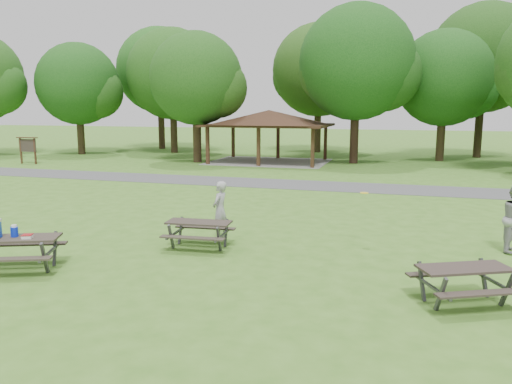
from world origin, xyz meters
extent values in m
plane|color=#3F7220|center=(0.00, 0.00, 0.00)|extent=(160.00, 160.00, 0.00)
cube|color=#49494B|center=(0.00, 14.00, 0.01)|extent=(120.00, 3.20, 0.02)
cube|color=#351F13|center=(-7.70, 21.30, 1.30)|extent=(0.22, 0.22, 2.60)
cube|color=#3A2615|center=(-7.70, 26.70, 1.30)|extent=(0.22, 0.22, 2.60)
cube|color=#352113|center=(-4.00, 21.30, 1.30)|extent=(0.22, 0.22, 2.60)
cube|color=#331B12|center=(-4.00, 26.70, 1.30)|extent=(0.22, 0.22, 2.60)
cube|color=#311F12|center=(-0.30, 21.30, 1.30)|extent=(0.22, 0.22, 2.60)
cube|color=#321D12|center=(-0.30, 26.70, 1.30)|extent=(0.22, 0.22, 2.60)
cube|color=black|center=(-4.00, 24.00, 2.68)|extent=(8.60, 6.60, 0.16)
pyramid|color=#311D13|center=(-4.00, 24.00, 3.26)|extent=(7.01, 7.01, 1.00)
cube|color=gray|center=(-4.00, 24.00, 0.01)|extent=(8.40, 6.40, 0.03)
cube|color=#3D2516|center=(-20.60, 18.00, 0.90)|extent=(0.10, 0.10, 1.80)
cube|color=#392014|center=(-19.40, 18.00, 0.90)|extent=(0.10, 0.10, 1.80)
cube|color=#2E2621|center=(-20.00, 18.00, 1.30)|extent=(1.40, 0.06, 0.90)
cube|color=#362215|center=(-20.00, 18.00, 1.85)|extent=(1.60, 0.30, 0.06)
cylinder|color=black|center=(-21.00, 25.50, 1.66)|extent=(0.60, 0.60, 3.32)
sphere|color=#144313|center=(-21.00, 25.50, 5.88)|extent=(6.80, 6.80, 6.80)
sphere|color=#1A4614|center=(-19.47, 25.80, 5.20)|extent=(4.42, 4.42, 4.42)
sphere|color=#134413|center=(-22.36, 25.30, 5.37)|extent=(4.08, 4.08, 4.08)
cylinder|color=black|center=(-14.00, 29.00, 1.92)|extent=(0.60, 0.60, 3.85)
sphere|color=#1A4714|center=(-14.00, 29.00, 6.77)|extent=(7.80, 7.80, 7.80)
sphere|color=#194212|center=(-12.25, 29.30, 5.99)|extent=(5.07, 5.07, 5.07)
sphere|color=#164212|center=(-15.56, 28.80, 6.19)|extent=(4.68, 4.68, 4.68)
cylinder|color=black|center=(-9.00, 22.50, 1.75)|extent=(0.60, 0.60, 3.50)
sphere|color=#184513|center=(-9.00, 22.50, 5.97)|extent=(6.60, 6.60, 6.60)
sphere|color=#1C4313|center=(-7.52, 22.80, 5.31)|extent=(4.29, 4.29, 4.29)
sphere|color=#124012|center=(-10.32, 22.30, 5.48)|extent=(3.96, 3.96, 3.96)
cylinder|color=black|center=(2.00, 25.00, 2.01)|extent=(0.60, 0.60, 4.02)
sphere|color=#134212|center=(2.00, 25.00, 7.02)|extent=(8.00, 8.00, 8.00)
sphere|color=#153E11|center=(3.80, 25.30, 6.22)|extent=(5.20, 5.20, 5.20)
sphere|color=#1C4513|center=(0.40, 24.80, 6.42)|extent=(4.80, 4.80, 4.80)
cylinder|color=#312216|center=(8.00, 28.50, 1.72)|extent=(0.60, 0.60, 3.43)
sphere|color=#144213|center=(8.00, 28.50, 6.05)|extent=(7.00, 7.00, 7.00)
sphere|color=#144815|center=(9.57, 28.80, 5.36)|extent=(4.55, 4.55, 4.55)
sphere|color=#1E4C15|center=(6.60, 28.30, 5.53)|extent=(4.20, 4.20, 4.20)
cylinder|color=#301D15|center=(-17.00, 32.50, 2.19)|extent=(0.60, 0.60, 4.38)
sphere|color=#184B15|center=(-17.00, 32.50, 7.38)|extent=(8.00, 8.00, 8.00)
sphere|color=#144614|center=(-15.20, 32.80, 6.58)|extent=(5.20, 5.20, 5.20)
sphere|color=#1E4B15|center=(-18.60, 32.30, 6.78)|extent=(4.80, 4.80, 4.80)
cylinder|color=#312316|center=(-2.00, 33.00, 2.06)|extent=(0.60, 0.60, 4.13)
sphere|color=#1D4313|center=(-2.00, 33.00, 7.13)|extent=(8.00, 8.00, 8.00)
sphere|color=#1D4D16|center=(-0.20, 33.30, 6.33)|extent=(5.20, 5.20, 5.20)
sphere|color=#1B4012|center=(-3.60, 32.80, 6.53)|extent=(4.80, 4.80, 4.80)
cylinder|color=black|center=(11.00, 32.00, 2.27)|extent=(0.60, 0.60, 4.55)
sphere|color=#183F12|center=(11.00, 32.00, 7.70)|extent=(8.40, 8.40, 8.40)
sphere|color=#1B4012|center=(12.89, 32.30, 6.86)|extent=(5.46, 5.46, 5.46)
sphere|color=#144715|center=(9.32, 31.80, 7.07)|extent=(5.04, 5.04, 5.04)
cube|color=#302923|center=(-3.52, -1.39, 0.81)|extent=(2.15, 1.49, 0.05)
cube|color=#322C24|center=(-3.27, -2.00, 0.48)|extent=(1.95, 1.03, 0.04)
cube|color=#2C241F|center=(-3.77, -0.78, 0.48)|extent=(1.95, 1.03, 0.04)
cube|color=#404042|center=(-2.65, -1.48, 0.41)|extent=(0.22, 0.41, 0.87)
cube|color=#39383B|center=(-2.97, -0.71, 0.41)|extent=(0.22, 0.41, 0.87)
cube|color=#474749|center=(-2.81, -1.09, 0.44)|extent=(0.68, 1.53, 0.05)
cylinder|color=#0D27C8|center=(-3.59, -1.36, 0.96)|extent=(0.22, 0.22, 0.24)
cylinder|color=white|center=(-3.59, -1.36, 1.11)|extent=(0.17, 0.17, 0.05)
cube|color=white|center=(-3.19, -1.39, 0.88)|extent=(0.29, 0.29, 0.08)
cube|color=#A11215|center=(-3.19, -1.39, 0.92)|extent=(0.30, 0.30, 0.02)
cube|color=#2F2722|center=(-0.03, 1.76, 0.74)|extent=(1.87, 0.87, 0.05)
cube|color=#322B24|center=(0.02, 1.16, 0.44)|extent=(1.84, 0.41, 0.04)
cube|color=#322A24|center=(-0.08, 2.36, 0.44)|extent=(1.84, 0.41, 0.04)
cube|color=#474649|center=(-0.70, 1.32, 0.37)|extent=(0.09, 0.39, 0.79)
cube|color=#474749|center=(-0.76, 2.08, 0.37)|extent=(0.09, 0.39, 0.79)
cube|color=#424245|center=(-0.73, 1.70, 0.40)|extent=(0.19, 1.48, 0.05)
cube|color=#39393C|center=(0.70, 1.44, 0.37)|extent=(0.09, 0.39, 0.79)
cube|color=#3A3B3D|center=(0.63, 2.20, 0.37)|extent=(0.09, 0.39, 0.79)
cube|color=#474649|center=(0.66, 1.82, 0.40)|extent=(0.19, 1.48, 0.05)
cube|color=#2E2521|center=(6.78, -0.51, 0.75)|extent=(1.98, 1.46, 0.05)
cube|color=#2E2521|center=(7.04, -1.06, 0.45)|extent=(1.78, 1.04, 0.04)
cube|color=#2E2721|center=(6.51, 0.04, 0.45)|extent=(1.78, 1.04, 0.04)
cube|color=#444547|center=(6.31, -1.17, 0.38)|extent=(0.22, 0.38, 0.80)
cube|color=#404042|center=(5.97, -0.47, 0.38)|extent=(0.22, 0.38, 0.80)
cube|color=#454548|center=(6.14, -0.82, 0.41)|extent=(0.71, 1.38, 0.05)
cube|color=#3C3D3F|center=(7.59, -0.55, 0.38)|extent=(0.22, 0.38, 0.80)
cube|color=#424144|center=(7.25, 0.14, 0.38)|extent=(0.22, 0.38, 0.80)
cube|color=#424245|center=(7.42, -0.20, 0.41)|extent=(0.71, 1.38, 0.05)
cylinder|color=yellow|center=(4.44, 3.37, 1.55)|extent=(0.25, 0.25, 0.02)
imported|color=#9F9FA2|center=(0.20, 2.86, 0.89)|extent=(0.49, 0.69, 1.77)
camera|label=1|loc=(5.50, -11.04, 3.99)|focal=35.00mm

